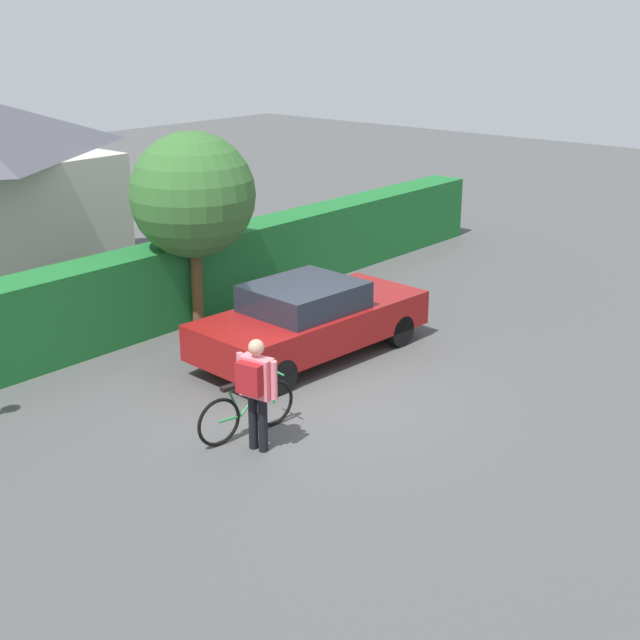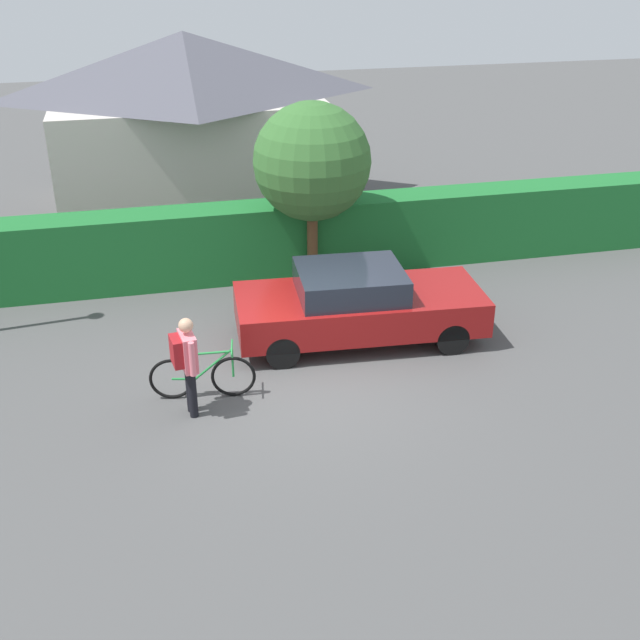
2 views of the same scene
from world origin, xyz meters
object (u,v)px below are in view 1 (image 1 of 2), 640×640
parked_car_near (310,319)px  person_rider (256,385)px  tree_kerbside (193,195)px  bicycle (247,410)px

parked_car_near → person_rider: 3.61m
person_rider → tree_kerbside: tree_kerbside is taller
bicycle → person_rider: person_rider is taller
bicycle → tree_kerbside: (2.67, 4.00, 2.17)m
parked_car_near → person_rider: (-3.13, -1.78, 0.28)m
person_rider → tree_kerbside: bearing=56.8°
bicycle → tree_kerbside: 5.28m
tree_kerbside → person_rider: bearing=-123.2°
person_rider → bicycle: bearing=60.7°
parked_car_near → person_rider: size_ratio=2.75×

